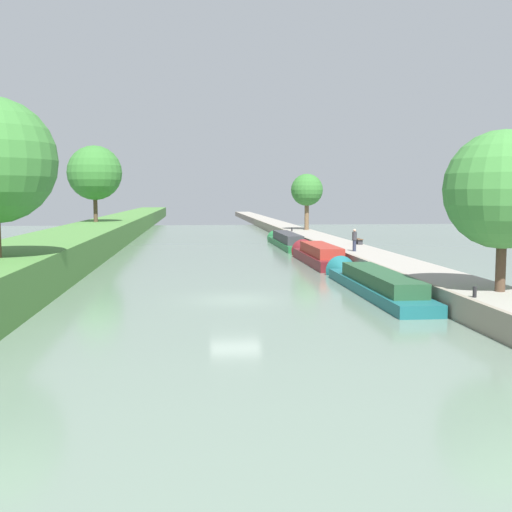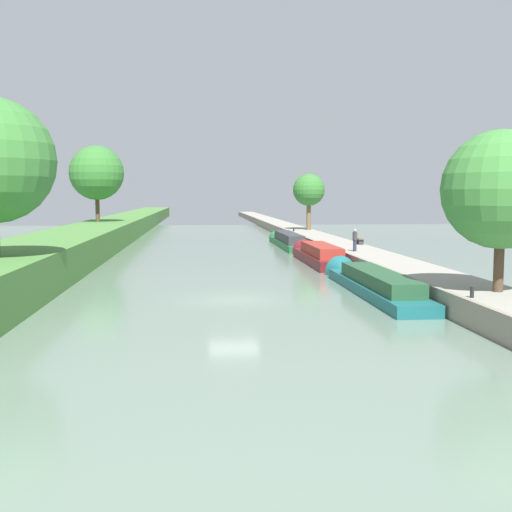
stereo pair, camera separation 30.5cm
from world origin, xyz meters
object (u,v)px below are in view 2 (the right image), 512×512
narrowboat_maroon (318,255)px  person_walking (355,240)px  mooring_bollard_near (472,292)px  narrowboat_green (287,241)px  park_bench (359,240)px  mooring_bollard_far (294,230)px  narrowboat_teal (371,282)px

narrowboat_maroon → person_walking: person_walking is taller
narrowboat_maroon → mooring_bollard_near: size_ratio=28.54×
person_walking → narrowboat_green: bearing=97.8°
narrowboat_maroon → narrowboat_green: size_ratio=0.78×
park_bench → mooring_bollard_far: bearing=97.8°
narrowboat_green → narrowboat_teal: bearing=-89.7°
narrowboat_teal → narrowboat_green: (-0.17, 30.64, 0.07)m
narrowboat_maroon → park_bench: bearing=44.5°
narrowboat_green → mooring_bollard_far: 8.15m
narrowboat_teal → narrowboat_green: bearing=90.3°
narrowboat_green → mooring_bollard_near: bearing=-87.2°
narrowboat_teal → narrowboat_maroon: (-0.03, 14.80, 0.09)m
narrowboat_teal → mooring_bollard_near: (1.75, -8.59, 0.77)m
narrowboat_maroon → person_walking: bearing=-43.5°
mooring_bollard_near → park_bench: (2.65, 27.76, 0.12)m
person_walking → mooring_bollard_far: size_ratio=3.69×
mooring_bollard_near → narrowboat_teal: bearing=101.5°
narrowboat_green → park_bench: size_ratio=10.94×
mooring_bollard_far → narrowboat_green: bearing=-103.7°
narrowboat_teal → mooring_bollard_far: 38.58m
narrowboat_green → mooring_bollard_far: bearing=76.3°
narrowboat_maroon → mooring_bollard_near: (1.79, -23.39, 0.68)m
person_walking → mooring_bollard_near: 21.18m
narrowboat_green → person_walking: person_walking is taller
person_walking → mooring_bollard_far: (-0.56, 25.96, -0.65)m
narrowboat_maroon → park_bench: 6.27m
narrowboat_maroon → narrowboat_teal: bearing=-89.9°
mooring_bollard_near → narrowboat_green: bearing=92.8°
narrowboat_teal → narrowboat_maroon: narrowboat_maroon is taller
mooring_bollard_far → person_walking: bearing=-88.8°
narrowboat_teal → narrowboat_green: size_ratio=0.91×
narrowboat_green → mooring_bollard_near: mooring_bollard_near is taller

